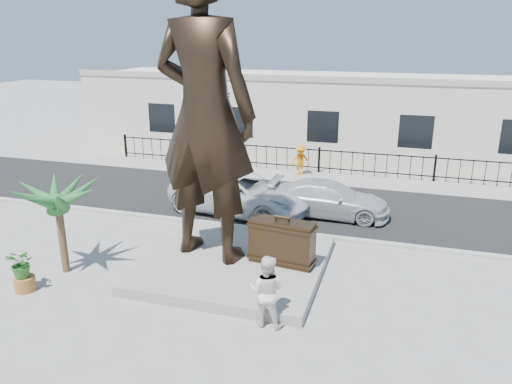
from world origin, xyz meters
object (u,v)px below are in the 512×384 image
suitcase (282,242)px  statue (205,113)px  tourist (267,291)px  car_white (241,193)px

suitcase → statue: bearing=-172.3°
tourist → car_white: (-3.13, 7.31, -0.12)m
statue → tourist: statue is taller
car_white → suitcase: bearing=-139.3°
tourist → car_white: bearing=-65.3°
suitcase → tourist: bearing=-75.7°
tourist → car_white: size_ratio=0.32×
statue → tourist: 5.32m
statue → tourist: (2.63, -2.78, -3.70)m
suitcase → tourist: (0.33, -2.78, -0.06)m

